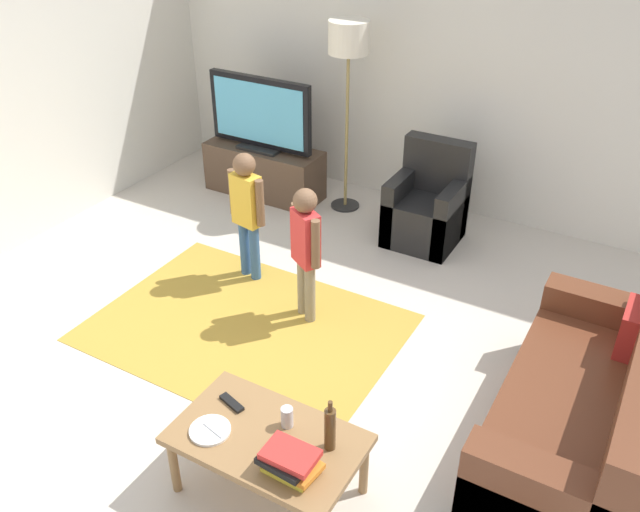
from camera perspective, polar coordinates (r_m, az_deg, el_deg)
ground at (r=4.55m, az=-3.83°, el=-10.48°), size 7.80×7.80×0.00m
wall_back at (r=6.31m, az=11.31°, el=15.55°), size 6.00×0.12×2.70m
area_rug at (r=4.99m, az=-6.39°, el=-6.10°), size 2.20×1.60×0.01m
tv_stand at (r=6.79m, az=-4.79°, el=7.24°), size 1.20×0.44×0.50m
tv at (r=6.55m, az=-5.14°, el=11.99°), size 1.10×0.28×0.71m
couch at (r=4.19m, az=22.15°, el=-12.47°), size 0.80×1.80×0.86m
armchair at (r=6.00m, az=9.19°, el=4.01°), size 0.60×0.60×0.90m
floor_lamp at (r=6.06m, az=2.47°, el=17.35°), size 0.36×0.36×1.78m
child_near_tv at (r=5.24m, az=-6.29°, el=4.34°), size 0.36×0.18×1.09m
child_center at (r=4.73m, az=-1.23°, el=1.10°), size 0.32×0.23×1.07m
coffee_table at (r=3.65m, az=-4.53°, el=-15.67°), size 1.00×0.60×0.42m
book_stack at (r=3.41m, az=-2.60°, el=-17.11°), size 0.31×0.23×0.13m
bottle at (r=3.45m, az=0.86°, el=-14.56°), size 0.06×0.06×0.32m
tv_remote at (r=3.79m, az=-7.57°, el=-12.35°), size 0.18×0.10×0.02m
soda_can at (r=3.62m, az=-2.84°, el=-13.61°), size 0.07×0.07×0.12m
plate at (r=3.66m, az=-9.40°, el=-14.51°), size 0.22×0.22×0.02m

